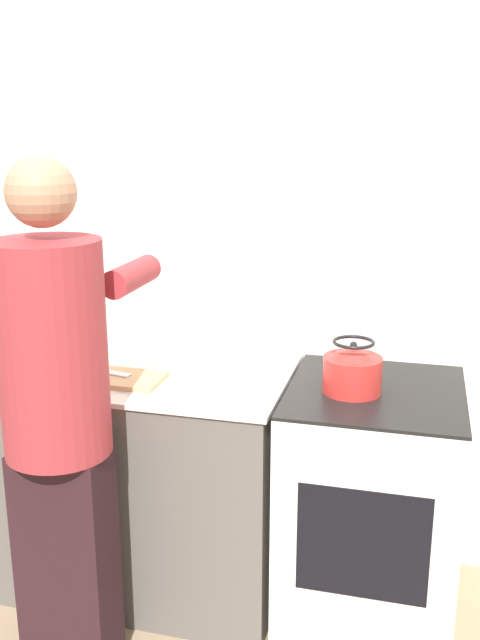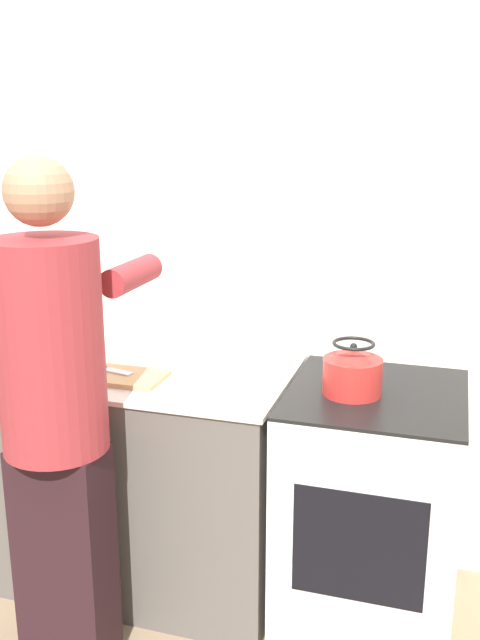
% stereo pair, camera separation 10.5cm
% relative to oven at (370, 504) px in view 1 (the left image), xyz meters
% --- Properties ---
extents(ground_plane, '(12.00, 12.00, 0.00)m').
position_rel_oven_xyz_m(ground_plane, '(-0.86, -0.33, -0.45)').
color(ground_plane, '#997F60').
extents(wall_back, '(8.00, 0.05, 2.60)m').
position_rel_oven_xyz_m(wall_back, '(-0.86, 0.42, 0.85)').
color(wall_back, silver).
rests_on(wall_back, ground_plane).
extents(counter, '(1.72, 0.71, 0.89)m').
position_rel_oven_xyz_m(counter, '(-1.18, 0.01, -0.00)').
color(counter, '#5B5651').
rests_on(counter, ground_plane).
extents(oven, '(0.61, 0.66, 0.90)m').
position_rel_oven_xyz_m(oven, '(0.00, 0.00, 0.00)').
color(oven, silver).
rests_on(oven, ground_plane).
extents(person, '(0.38, 0.61, 1.71)m').
position_rel_oven_xyz_m(person, '(-0.94, -0.53, 0.48)').
color(person, black).
rests_on(person, ground_plane).
extents(cutting_board, '(0.35, 0.19, 0.02)m').
position_rel_oven_xyz_m(cutting_board, '(-0.93, -0.13, 0.45)').
color(cutting_board, tan).
rests_on(cutting_board, counter).
extents(knife, '(0.20, 0.07, 0.01)m').
position_rel_oven_xyz_m(knife, '(-0.98, -0.11, 0.47)').
color(knife, silver).
rests_on(knife, cutting_board).
extents(kettle, '(0.20, 0.20, 0.19)m').
position_rel_oven_xyz_m(kettle, '(-0.08, -0.04, 0.53)').
color(kettle, red).
rests_on(kettle, oven).
extents(bowl_prep, '(0.20, 0.20, 0.05)m').
position_rel_oven_xyz_m(bowl_prep, '(-1.30, 0.18, 0.47)').
color(bowl_prep, silver).
rests_on(bowl_prep, counter).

